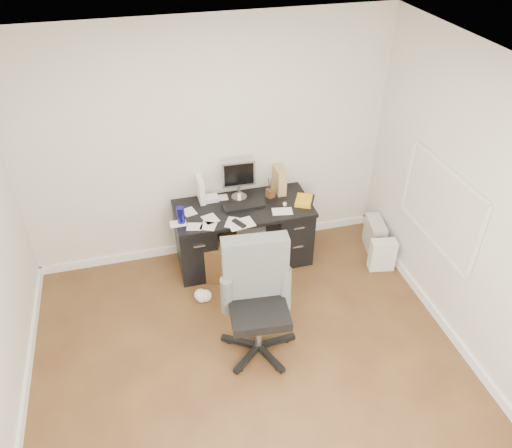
{
  "coord_description": "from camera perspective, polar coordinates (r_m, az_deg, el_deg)",
  "views": [
    {
      "loc": [
        -0.72,
        -2.75,
        3.8
      ],
      "look_at": [
        0.33,
        1.2,
        0.83
      ],
      "focal_mm": 35.0,
      "sensor_mm": 36.0,
      "label": 1
    }
  ],
  "objects": [
    {
      "name": "ground",
      "position": [
        4.75,
        -0.13,
        -17.18
      ],
      "size": [
        4.0,
        4.0,
        0.0
      ],
      "primitive_type": "plane",
      "color": "#482917",
      "rests_on": "ground"
    },
    {
      "name": "room_shell",
      "position": [
        3.59,
        0.21,
        -0.64
      ],
      "size": [
        4.02,
        4.02,
        2.71
      ],
      "color": "beige",
      "rests_on": "ground"
    },
    {
      "name": "desk",
      "position": [
        5.66,
        -1.44,
        -0.97
      ],
      "size": [
        1.5,
        0.7,
        0.75
      ],
      "color": "black",
      "rests_on": "ground"
    },
    {
      "name": "loose_papers",
      "position": [
        5.38,
        -3.43,
        1.38
      ],
      "size": [
        1.1,
        0.6,
        0.0
      ],
      "primitive_type": null,
      "color": "white",
      "rests_on": "desk"
    },
    {
      "name": "lcd_monitor",
      "position": [
        5.49,
        -1.99,
        5.08
      ],
      "size": [
        0.38,
        0.22,
        0.47
      ],
      "primitive_type": null,
      "rotation": [
        0.0,
        0.0,
        -0.03
      ],
      "color": "silver",
      "rests_on": "desk"
    },
    {
      "name": "keyboard",
      "position": [
        5.45,
        -1.4,
        2.11
      ],
      "size": [
        0.46,
        0.16,
        0.03
      ],
      "primitive_type": "cube",
      "rotation": [
        0.0,
        0.0,
        0.01
      ],
      "color": "black",
      "rests_on": "desk"
    },
    {
      "name": "computer_mouse",
      "position": [
        5.45,
        3.29,
        2.27
      ],
      "size": [
        0.06,
        0.06,
        0.06
      ],
      "primitive_type": "sphere",
      "rotation": [
        0.0,
        0.0,
        0.09
      ],
      "color": "silver",
      "rests_on": "desk"
    },
    {
      "name": "travel_mug",
      "position": [
        5.22,
        -8.58,
        1.01
      ],
      "size": [
        0.09,
        0.09,
        0.18
      ],
      "primitive_type": "cylinder",
      "rotation": [
        0.0,
        0.0,
        -0.09
      ],
      "color": "#14168F",
      "rests_on": "desk"
    },
    {
      "name": "white_binder",
      "position": [
        5.52,
        -6.38,
        4.02
      ],
      "size": [
        0.12,
        0.25,
        0.29
      ],
      "primitive_type": "cube",
      "rotation": [
        0.0,
        0.0,
        0.03
      ],
      "color": "white",
      "rests_on": "desk"
    },
    {
      "name": "magazine_file",
      "position": [
        5.65,
        2.68,
        5.04
      ],
      "size": [
        0.13,
        0.25,
        0.29
      ],
      "primitive_type": "cube",
      "rotation": [
        0.0,
        0.0,
        0.02
      ],
      "color": "#A98851",
      "rests_on": "desk"
    },
    {
      "name": "pen_cup",
      "position": [
        5.56,
        1.67,
        4.18
      ],
      "size": [
        0.13,
        0.13,
        0.24
      ],
      "primitive_type": null,
      "rotation": [
        0.0,
        0.0,
        0.41
      ],
      "color": "brown",
      "rests_on": "desk"
    },
    {
      "name": "yellow_book",
      "position": [
        5.54,
        5.56,
        2.67
      ],
      "size": [
        0.28,
        0.3,
        0.04
      ],
      "primitive_type": "cube",
      "rotation": [
        0.0,
        0.0,
        -0.47
      ],
      "color": "yellow",
      "rests_on": "desk"
    },
    {
      "name": "paper_remote",
      "position": [
        5.19,
        -1.72,
        0.12
      ],
      "size": [
        0.3,
        0.25,
        0.02
      ],
      "primitive_type": null,
      "rotation": [
        0.0,
        0.0,
        0.14
      ],
      "color": "white",
      "rests_on": "desk"
    },
    {
      "name": "office_chair",
      "position": [
        4.51,
        0.3,
        -9.2
      ],
      "size": [
        0.74,
        0.74,
        1.2
      ],
      "primitive_type": null,
      "rotation": [
        0.0,
        0.0,
        -0.09
      ],
      "color": "#4B4D4B",
      "rests_on": "ground"
    },
    {
      "name": "pc_tower",
      "position": [
        6.12,
        13.38,
        -1.23
      ],
      "size": [
        0.25,
        0.42,
        0.39
      ],
      "primitive_type": "cube",
      "rotation": [
        0.0,
        0.0,
        -0.2
      ],
      "color": "#B3AFA2",
      "rests_on": "ground"
    },
    {
      "name": "shopping_bag",
      "position": [
        5.85,
        14.23,
        -3.43
      ],
      "size": [
        0.31,
        0.25,
        0.38
      ],
      "primitive_type": "cube",
      "rotation": [
        0.0,
        0.0,
        -0.18
      ],
      "color": "silver",
      "rests_on": "ground"
    },
    {
      "name": "wicker_basket",
      "position": [
        5.62,
        -4.74,
        -3.65
      ],
      "size": [
        0.59,
        0.59,
        0.45
      ],
      "primitive_type": "cube",
      "rotation": [
        0.0,
        0.0,
        -0.39
      ],
      "color": "#4F2D17",
      "rests_on": "ground"
    },
    {
      "name": "desk_printer",
      "position": [
        5.97,
        4.89,
        -2.54
      ],
      "size": [
        0.37,
        0.33,
        0.19
      ],
      "primitive_type": "cube",
      "rotation": [
        0.0,
        0.0,
        -0.22
      ],
      "color": "slate",
      "rests_on": "ground"
    }
  ]
}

